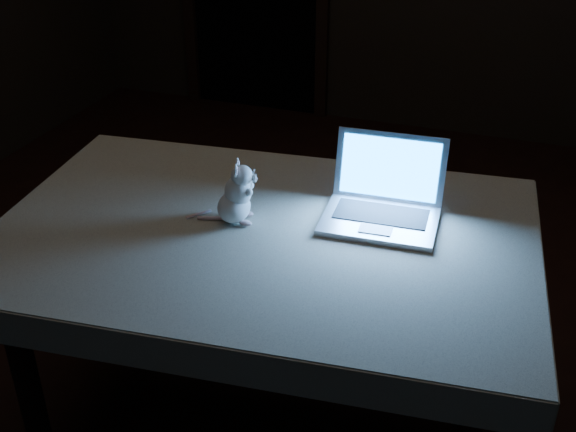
% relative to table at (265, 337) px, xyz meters
% --- Properties ---
extents(floor, '(5.00, 5.00, 0.00)m').
position_rel_table_xyz_m(floor, '(-0.09, 0.39, -0.40)').
color(floor, black).
rests_on(floor, ground).
extents(table, '(1.59, 1.11, 0.80)m').
position_rel_table_xyz_m(table, '(0.00, 0.00, 0.00)').
color(table, black).
rests_on(table, floor).
extents(tablecloth, '(1.67, 1.17, 0.11)m').
position_rel_table_xyz_m(tablecloth, '(0.03, 0.04, 0.36)').
color(tablecloth, beige).
rests_on(tablecloth, table).
extents(laptop, '(0.36, 0.32, 0.23)m').
position_rel_table_xyz_m(laptop, '(0.32, 0.15, 0.53)').
color(laptop, silver).
rests_on(laptop, tablecloth).
extents(plush_mouse, '(0.17, 0.17, 0.20)m').
position_rel_table_xyz_m(plush_mouse, '(-0.10, 0.02, 0.51)').
color(plush_mouse, white).
rests_on(plush_mouse, tablecloth).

